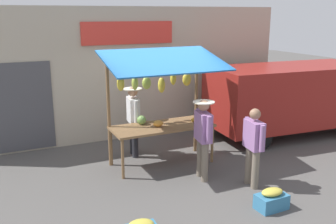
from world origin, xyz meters
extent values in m
plane|color=#514F4C|center=(0.00, 0.00, 0.00)|extent=(40.00, 40.00, 0.00)
cube|color=#B2A893|center=(0.00, -2.20, 1.70)|extent=(9.00, 0.25, 3.40)
cube|color=red|center=(-0.01, -2.06, 2.75)|extent=(2.40, 0.06, 0.56)
cube|color=#47474C|center=(2.90, -2.07, 1.10)|extent=(1.90, 0.04, 2.10)
cube|color=brown|center=(0.00, 0.00, 0.85)|extent=(2.20, 0.90, 0.05)
cylinder|color=brown|center=(1.04, 0.39, 0.41)|extent=(0.06, 0.06, 0.83)
cylinder|color=brown|center=(-1.04, 0.39, 0.41)|extent=(0.06, 0.06, 0.83)
cylinder|color=brown|center=(1.04, -0.39, 0.41)|extent=(0.06, 0.06, 0.83)
cylinder|color=brown|center=(-1.04, -0.39, 0.41)|extent=(0.06, 0.06, 0.83)
cylinder|color=brown|center=(1.06, -0.40, 1.18)|extent=(0.07, 0.07, 2.35)
cylinder|color=brown|center=(-1.06, -0.40, 1.18)|extent=(0.07, 0.07, 2.35)
cylinder|color=brown|center=(0.00, -0.40, 2.15)|extent=(2.12, 0.06, 0.06)
cube|color=#19518C|center=(0.00, 0.15, 2.30)|extent=(2.50, 1.46, 0.39)
cylinder|color=brown|center=(-0.81, -0.42, 2.03)|extent=(0.01, 0.01, 0.24)
ellipsoid|color=yellow|center=(-0.81, -0.42, 1.76)|extent=(0.25, 0.23, 0.30)
cylinder|color=brown|center=(-0.46, -0.40, 2.05)|extent=(0.01, 0.01, 0.19)
ellipsoid|color=yellow|center=(-0.46, -0.40, 1.81)|extent=(0.21, 0.22, 0.29)
cylinder|color=brown|center=(-0.17, -0.39, 2.00)|extent=(0.01, 0.01, 0.30)
ellipsoid|color=yellow|center=(-0.17, -0.39, 1.68)|extent=(0.21, 0.21, 0.34)
cylinder|color=brown|center=(0.18, -0.41, 2.02)|extent=(0.01, 0.01, 0.26)
ellipsoid|color=#B2CC4C|center=(0.18, -0.41, 1.76)|extent=(0.20, 0.16, 0.28)
cylinder|color=brown|center=(0.45, -0.40, 2.04)|extent=(0.01, 0.01, 0.21)
ellipsoid|color=#B2CC4C|center=(0.45, -0.40, 1.78)|extent=(0.18, 0.20, 0.31)
cylinder|color=brown|center=(0.79, -0.35, 2.05)|extent=(0.01, 0.01, 0.20)
ellipsoid|color=yellow|center=(0.79, -0.35, 1.80)|extent=(0.16, 0.20, 0.31)
sphere|color=#729E4C|center=(0.37, -0.26, 0.98)|extent=(0.20, 0.20, 0.20)
ellipsoid|color=gold|center=(-0.77, 0.05, 0.93)|extent=(0.20, 0.15, 0.10)
ellipsoid|color=orange|center=(0.11, 0.05, 0.95)|extent=(0.23, 0.16, 0.14)
cylinder|color=#232328|center=(0.36, -0.88, 0.40)|extent=(0.14, 0.14, 0.81)
cylinder|color=#232328|center=(0.40, -0.62, 0.40)|extent=(0.14, 0.14, 0.81)
cube|color=silver|center=(0.38, -0.75, 1.09)|extent=(0.29, 0.51, 0.57)
cylinder|color=silver|center=(0.34, -1.05, 1.11)|extent=(0.09, 0.09, 0.53)
cylinder|color=silver|center=(0.42, -0.45, 1.11)|extent=(0.09, 0.09, 0.53)
sphere|color=#A87A5B|center=(0.38, -0.75, 1.52)|extent=(0.22, 0.22, 0.22)
cylinder|color=beige|center=(0.38, -0.75, 1.58)|extent=(0.42, 0.42, 0.02)
cylinder|color=#726656|center=(-0.38, 1.19, 0.40)|extent=(0.14, 0.14, 0.81)
cylinder|color=#726656|center=(-0.42, 0.93, 0.40)|extent=(0.14, 0.14, 0.81)
cube|color=#93669E|center=(-0.40, 1.06, 1.09)|extent=(0.30, 0.52, 0.57)
cylinder|color=#93669E|center=(-0.34, 1.36, 1.11)|extent=(0.09, 0.09, 0.52)
cylinder|color=#93669E|center=(-0.45, 0.76, 1.11)|extent=(0.09, 0.09, 0.52)
sphere|color=#A87A5B|center=(-0.40, 1.06, 1.52)|extent=(0.22, 0.22, 0.22)
cylinder|color=beige|center=(-0.40, 1.06, 1.58)|extent=(0.42, 0.42, 0.02)
cylinder|color=#726656|center=(-1.08, 1.87, 0.38)|extent=(0.14, 0.14, 0.76)
cylinder|color=#726656|center=(-1.11, 1.62, 0.38)|extent=(0.14, 0.14, 0.76)
cube|color=#93669E|center=(-1.09, 1.75, 1.03)|extent=(0.28, 0.48, 0.54)
cylinder|color=#93669E|center=(-1.05, 2.04, 1.05)|extent=(0.09, 0.09, 0.49)
cylinder|color=#93669E|center=(-1.13, 1.46, 1.05)|extent=(0.09, 0.09, 0.49)
sphere|color=#8C664C|center=(-1.09, 1.75, 1.43)|extent=(0.21, 0.21, 0.21)
cube|color=maroon|center=(-4.02, -0.49, 1.10)|extent=(4.53, 2.18, 1.55)
cube|color=black|center=(-2.70, -0.59, 1.38)|extent=(1.54, 1.91, 0.68)
cylinder|color=black|center=(-2.46, 0.23, 0.33)|extent=(0.67, 0.23, 0.66)
cylinder|color=black|center=(-2.59, -1.43, 0.33)|extent=(0.67, 0.23, 0.66)
cylinder|color=black|center=(-5.57, -1.21, 0.33)|extent=(0.67, 0.23, 0.66)
cube|color=teal|center=(-0.84, 2.64, 0.13)|extent=(0.54, 0.34, 0.26)
ellipsoid|color=gold|center=(-0.84, 2.64, 0.31)|extent=(0.40, 0.25, 0.12)
camera|label=1|loc=(3.27, 7.23, 3.24)|focal=40.97mm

